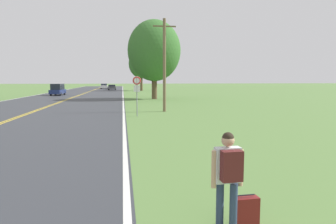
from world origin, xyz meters
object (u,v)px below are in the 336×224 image
at_px(tree_left_verge, 141,64).
at_px(car_white_sedan_mid_far, 104,86).
at_px(car_dark_blue_van_approaching, 58,89).
at_px(car_dark_grey_sedan_mid_near, 112,87).
at_px(tree_behind_sign, 154,51).
at_px(hitchhiker_person, 228,170).
at_px(traffic_sign, 137,86).
at_px(suitcase, 245,211).

xyz_separation_m(tree_left_verge, car_white_sedan_mid_far, (-9.57, 16.58, -5.49)).
bearing_deg(car_dark_blue_van_approaching, car_dark_grey_sedan_mid_near, -14.74).
distance_m(tree_behind_sign, car_dark_blue_van_approaching, 19.78).
height_order(hitchhiker_person, car_dark_grey_sedan_mid_near, hitchhiker_person).
distance_m(tree_left_verge, car_dark_blue_van_approaching, 24.65).
distance_m(tree_left_verge, car_white_sedan_mid_far, 19.92).
height_order(tree_behind_sign, car_white_sedan_mid_far, tree_behind_sign).
height_order(hitchhiker_person, traffic_sign, traffic_sign).
height_order(traffic_sign, tree_behind_sign, tree_behind_sign).
relative_size(tree_behind_sign, car_dark_blue_van_approaching, 2.24).
relative_size(suitcase, car_white_sedan_mid_far, 0.12).
xyz_separation_m(traffic_sign, car_dark_blue_van_approaching, (-11.55, 30.70, -1.14)).
bearing_deg(suitcase, car_dark_grey_sedan_mid_near, 0.78).
relative_size(suitcase, car_dark_grey_sedan_mid_near, 0.12).
distance_m(car_dark_grey_sedan_mid_near, car_white_sedan_mid_far, 9.86).
relative_size(tree_left_verge, tree_behind_sign, 0.93).
bearing_deg(suitcase, hitchhiker_person, 95.04).
bearing_deg(tree_left_verge, car_white_sedan_mid_far, 119.99).
xyz_separation_m(suitcase, tree_behind_sign, (2.07, 34.68, 6.04)).
distance_m(tree_left_verge, tree_behind_sign, 30.96).
xyz_separation_m(hitchhiker_person, car_dark_grey_sedan_mid_near, (-4.38, 72.74, -0.31)).
xyz_separation_m(car_dark_blue_van_approaching, car_white_sedan_mid_far, (5.38, 35.46, -0.22)).
bearing_deg(hitchhiker_person, car_dark_blue_van_approaching, 11.80).
xyz_separation_m(traffic_sign, tree_left_verge, (3.39, 49.57, 4.14)).
bearing_deg(traffic_sign, car_dark_grey_sedan_mid_near, 93.66).
xyz_separation_m(suitcase, car_white_sedan_mid_far, (-7.28, 82.22, 0.49)).
relative_size(tree_behind_sign, car_dark_grey_sedan_mid_near, 2.21).
height_order(hitchhiker_person, tree_behind_sign, tree_behind_sign).
bearing_deg(tree_behind_sign, car_white_sedan_mid_far, 101.13).
height_order(suitcase, car_dark_grey_sedan_mid_near, car_dark_grey_sedan_mid_near).
bearing_deg(tree_behind_sign, car_dark_grey_sedan_mid_near, 100.14).
distance_m(traffic_sign, tree_behind_sign, 19.35).
bearing_deg(car_dark_blue_van_approaching, traffic_sign, -157.11).
relative_size(car_dark_blue_van_approaching, car_white_sedan_mid_far, 0.96).
height_order(suitcase, car_dark_blue_van_approaching, car_dark_blue_van_approaching).
bearing_deg(car_dark_grey_sedan_mid_near, car_dark_blue_van_approaching, -17.31).
height_order(hitchhiker_person, car_white_sedan_mid_far, hitchhiker_person).
bearing_deg(car_dark_blue_van_approaching, tree_left_verge, -36.11).
distance_m(suitcase, traffic_sign, 16.20).
relative_size(tree_left_verge, car_white_sedan_mid_far, 2.02).
bearing_deg(car_white_sedan_mid_far, tree_left_verge, 28.15).
bearing_deg(tree_left_verge, car_dark_grey_sedan_mid_near, 134.83).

